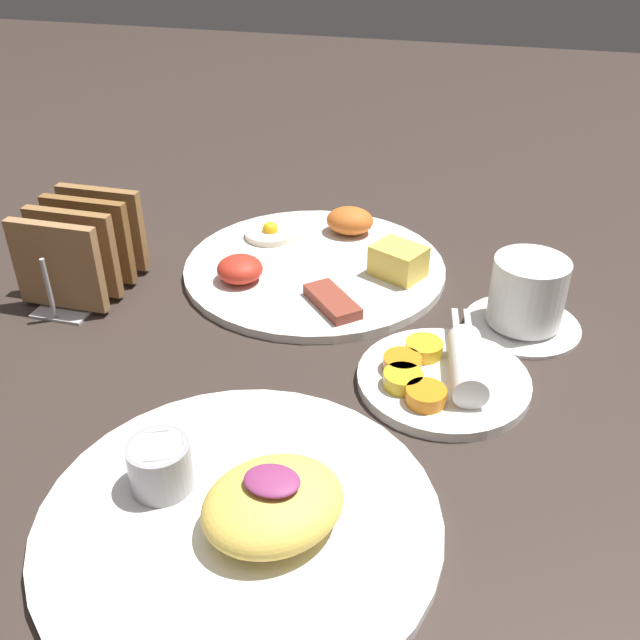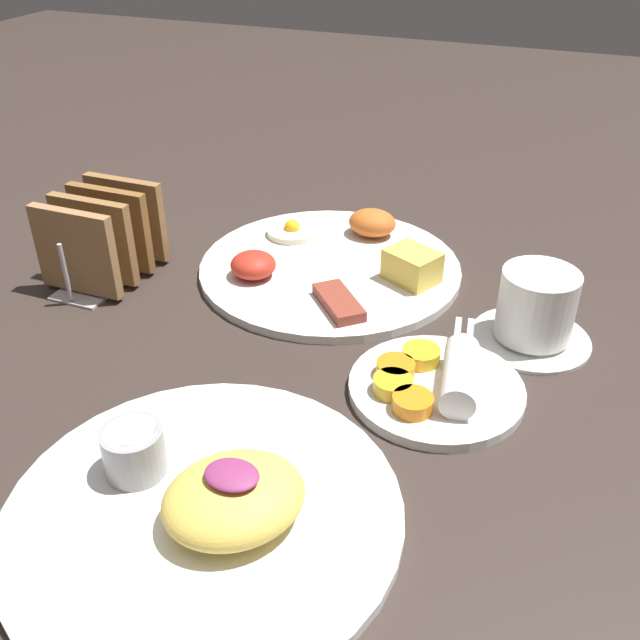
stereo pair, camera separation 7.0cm
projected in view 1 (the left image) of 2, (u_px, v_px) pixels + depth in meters
ground_plane at (267, 357)px, 0.70m from camera, size 3.00×3.00×0.00m
plate_breakfast at (320, 263)px, 0.84m from camera, size 0.31×0.31×0.05m
plate_condiments at (443, 376)px, 0.66m from camera, size 0.16×0.18×0.04m
plate_foreground at (242, 512)px, 0.52m from camera, size 0.30×0.30×0.06m
toast_rack at (82, 250)px, 0.79m from camera, size 0.10×0.15×0.10m
coffee_cup at (527, 297)px, 0.73m from camera, size 0.12×0.12×0.08m
teaspoon at (383, 539)px, 0.51m from camera, size 0.03×0.13×0.01m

